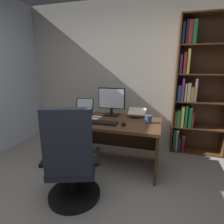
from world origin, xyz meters
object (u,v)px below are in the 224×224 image
bookshelf (195,90)px  coffee_mug (148,119)px  computer_mouse (124,124)px  pen (96,117)px  notepad (95,118)px  desk (110,131)px  open_binder (75,121)px  keyboard (103,123)px  monitor (112,102)px  laptop (82,110)px  reading_stand_with_book (137,112)px  office_chair (71,164)px

bookshelf → coffee_mug: size_ratio=20.77×
computer_mouse → pen: (-0.48, 0.21, -0.01)m
computer_mouse → pen: computer_mouse is taller
notepad → computer_mouse: bearing=-22.9°
desk → bookshelf: (1.25, 0.76, 0.58)m
open_binder → coffee_mug: 1.04m
keyboard → pen: keyboard is taller
monitor → keyboard: bearing=-90.0°
coffee_mug → pen: bearing=179.5°
pen → laptop: bearing=144.7°
keyboard → reading_stand_with_book: 0.65m
laptop → open_binder: 0.52m
desk → reading_stand_with_book: bearing=35.1°
open_binder → reading_stand_with_book: bearing=22.8°
monitor → keyboard: (0.00, -0.45, -0.21)m
office_chair → coffee_mug: 1.21m
reading_stand_with_book → notepad: size_ratio=1.40×
laptop → pen: bearing=-35.3°
keyboard → computer_mouse: (0.30, 0.00, 0.01)m
bookshelf → monitor: size_ratio=5.10×
notepad → open_binder: bearing=-128.4°
computer_mouse → office_chair: bearing=-119.1°
desk → notepad: (-0.23, -0.04, 0.20)m
office_chair → laptop: 1.28m
keyboard → reading_stand_with_book: (0.40, 0.51, 0.05)m
monitor → pen: 0.36m
monitor → reading_stand_with_book: 0.44m
open_binder → notepad: 0.33m
pen → coffee_mug: coffee_mug is taller
office_chair → open_binder: (-0.30, 0.68, 0.25)m
open_binder → pen: (0.23, 0.26, 0.00)m
notepad → pen: (0.02, 0.00, 0.01)m
reading_stand_with_book → pen: reading_stand_with_book is taller
computer_mouse → notepad: 0.54m
desk → keyboard: (-0.03, -0.25, 0.20)m
office_chair → monitor: (0.10, 1.17, 0.46)m
keyboard → coffee_mug: (0.61, 0.20, 0.04)m
reading_stand_with_book → computer_mouse: bearing=-101.4°
monitor → coffee_mug: size_ratio=4.07×
open_binder → notepad: size_ratio=2.58×
computer_mouse → notepad: bearing=157.1°
monitor → notepad: monitor is taller
computer_mouse → reading_stand_with_book: bearing=78.6°
keyboard → pen: bearing=130.0°
bookshelf → open_binder: bearing=-147.9°
monitor → notepad: bearing=-129.5°
bookshelf → computer_mouse: size_ratio=21.75×
notepad → monitor: bearing=50.5°
monitor → open_binder: 0.67m
computer_mouse → laptop: bearing=151.1°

